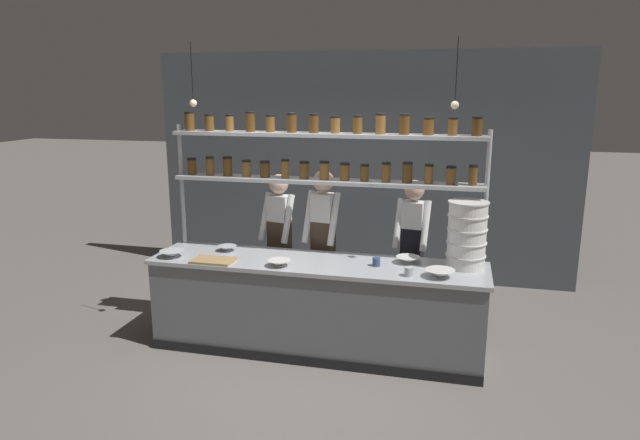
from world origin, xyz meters
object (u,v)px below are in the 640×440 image
at_px(prep_bowl_center_back, 440,274).
at_px(prep_bowl_far_left, 172,254).
at_px(prep_bowl_near_left, 279,263).
at_px(prep_bowl_near_right, 227,248).
at_px(chef_right, 412,245).
at_px(serving_cup_front, 409,272).
at_px(chef_center, 323,239).
at_px(spice_shelf_unit, 324,160).
at_px(container_stack, 467,235).
at_px(prep_bowl_center_front, 408,260).
at_px(cutting_board, 213,260).
at_px(serving_cup_by_board, 376,262).
at_px(chef_left, 279,238).

xyz_separation_m(prep_bowl_center_back, prep_bowl_far_left, (-2.61, -0.00, -0.00)).
relative_size(prep_bowl_near_left, prep_bowl_near_right, 1.12).
bearing_deg(prep_bowl_near_left, chef_right, 40.15).
xyz_separation_m(prep_bowl_near_left, serving_cup_front, (1.21, -0.00, 0.01)).
bearing_deg(chef_center, spice_shelf_unit, -64.20).
distance_m(container_stack, prep_bowl_center_front, 0.60).
xyz_separation_m(prep_bowl_center_back, serving_cup_front, (-0.27, -0.03, 0.01)).
xyz_separation_m(cutting_board, prep_bowl_near_right, (-0.02, 0.38, 0.01)).
distance_m(cutting_board, serving_cup_by_board, 1.57).
relative_size(chef_right, container_stack, 2.59).
bearing_deg(spice_shelf_unit, prep_bowl_far_left, -159.59).
xyz_separation_m(prep_bowl_near_left, prep_bowl_far_left, (-1.12, 0.03, 0.00)).
bearing_deg(container_stack, chef_right, 131.95).
xyz_separation_m(container_stack, cutting_board, (-2.36, -0.39, -0.30)).
bearing_deg(cutting_board, prep_bowl_far_left, 174.80).
bearing_deg(spice_shelf_unit, chef_center, 105.58).
bearing_deg(container_stack, chef_center, 164.73).
bearing_deg(prep_bowl_center_front, prep_bowl_near_left, -161.56).
height_order(container_stack, prep_bowl_near_right, container_stack).
distance_m(spice_shelf_unit, serving_cup_by_board, 1.13).
bearing_deg(prep_bowl_center_front, serving_cup_front, -83.86).
distance_m(cutting_board, serving_cup_front, 1.87).
height_order(chef_left, prep_bowl_near_left, chef_left).
xyz_separation_m(container_stack, prep_bowl_center_back, (-0.22, -0.35, -0.28)).
xyz_separation_m(chef_center, prep_bowl_near_right, (-0.92, -0.41, -0.06)).
distance_m(chef_right, prep_bowl_center_back, 1.00).
relative_size(prep_bowl_near_left, prep_bowl_center_front, 0.96).
bearing_deg(chef_right, prep_bowl_center_front, -79.48).
xyz_separation_m(chef_right, prep_bowl_center_back, (0.32, -0.95, 0.02)).
relative_size(cutting_board, prep_bowl_center_front, 1.73).
bearing_deg(prep_bowl_near_left, serving_cup_front, -0.01).
bearing_deg(serving_cup_by_board, chef_left, 150.11).
relative_size(spice_shelf_unit, cutting_board, 7.88).
xyz_separation_m(container_stack, serving_cup_front, (-0.49, -0.38, -0.27)).
xyz_separation_m(prep_bowl_near_left, prep_bowl_center_back, (1.48, 0.03, 0.01)).
xyz_separation_m(prep_bowl_center_front, serving_cup_front, (0.04, -0.39, 0.01)).
bearing_deg(serving_cup_front, prep_bowl_center_front, 96.14).
height_order(spice_shelf_unit, serving_cup_front, spice_shelf_unit).
relative_size(prep_bowl_center_front, prep_bowl_near_right, 1.18).
xyz_separation_m(spice_shelf_unit, container_stack, (1.40, -0.18, -0.63)).
bearing_deg(chef_right, cutting_board, -141.72).
bearing_deg(serving_cup_by_board, prep_bowl_near_right, 174.78).
relative_size(chef_left, prep_bowl_center_back, 6.30).
bearing_deg(prep_bowl_near_left, spice_shelf_unit, 61.74).
distance_m(spice_shelf_unit, chef_center, 0.89).
distance_m(chef_right, prep_bowl_near_left, 1.52).
relative_size(container_stack, serving_cup_by_board, 7.68).
bearing_deg(spice_shelf_unit, container_stack, -7.32).
relative_size(chef_right, prep_bowl_center_front, 7.07).
distance_m(cutting_board, prep_bowl_near_left, 0.66).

